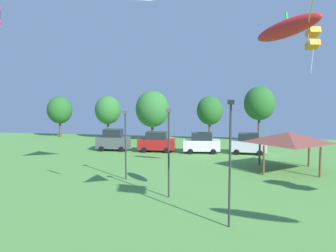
{
  "coord_description": "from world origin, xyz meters",
  "views": [
    {
      "loc": [
        2.79,
        2.82,
        7.21
      ],
      "look_at": [
        0.02,
        18.5,
        5.69
      ],
      "focal_mm": 38.0,
      "sensor_mm": 36.0,
      "label": 1
    }
  ],
  "objects": [
    {
      "name": "kite_flying_2",
      "position": [
        5.65,
        22.74,
        10.57
      ],
      "size": [
        3.5,
        3.85,
        1.6
      ],
      "color": "red"
    },
    {
      "name": "kite_flying_7",
      "position": [
        -5.52,
        30.03,
        13.51
      ],
      "size": [
        3.59,
        3.12,
        0.7
      ],
      "color": "white"
    },
    {
      "name": "kite_flying_8",
      "position": [
        10.38,
        39.05,
        12.29
      ],
      "size": [
        1.34,
        1.44,
        4.37
      ],
      "color": "orange"
    },
    {
      "name": "parked_car_leftmost",
      "position": [
        -11.46,
        44.5,
        1.3
      ],
      "size": [
        4.07,
        2.06,
        2.68
      ],
      "rotation": [
        0.0,
        0.0,
        0.03
      ],
      "color": "#4C5156",
      "rests_on": "ground"
    },
    {
      "name": "parked_car_second_from_left",
      "position": [
        -6.01,
        44.55,
        1.2
      ],
      "size": [
        4.51,
        2.16,
        2.44
      ],
      "rotation": [
        0.0,
        0.0,
        0.05
      ],
      "color": "maroon",
      "rests_on": "ground"
    },
    {
      "name": "parked_car_third_from_left",
      "position": [
        -0.57,
        44.6,
        1.19
      ],
      "size": [
        4.51,
        2.51,
        2.43
      ],
      "rotation": [
        0.0,
        0.0,
        0.14
      ],
      "color": "silver",
      "rests_on": "ground"
    },
    {
      "name": "parked_car_rightmost_in_row",
      "position": [
        4.88,
        44.9,
        1.2
      ],
      "size": [
        4.29,
        2.29,
        2.45
      ],
      "rotation": [
        0.0,
        0.0,
        -0.06
      ],
      "color": "silver",
      "rests_on": "ground"
    },
    {
      "name": "park_pavilion",
      "position": [
        8.02,
        36.49,
        3.08
      ],
      "size": [
        6.03,
        5.71,
        3.6
      ],
      "color": "brown",
      "rests_on": "ground"
    },
    {
      "name": "light_post_0",
      "position": [
        -1.31,
        26.32,
        3.45
      ],
      "size": [
        0.36,
        0.2,
        6.1
      ],
      "color": "#2D2D33",
      "rests_on": "ground"
    },
    {
      "name": "light_post_1",
      "position": [
        -5.68,
        30.67,
        3.24
      ],
      "size": [
        0.36,
        0.2,
        5.69
      ],
      "color": "#2D2D33",
      "rests_on": "ground"
    },
    {
      "name": "light_post_2",
      "position": [
        2.8,
        21.58,
        3.81
      ],
      "size": [
        0.36,
        0.2,
        6.82
      ],
      "color": "#2D2D33",
      "rests_on": "ground"
    },
    {
      "name": "treeline_tree_0",
      "position": [
        -24.46,
        56.26,
        4.33
      ],
      "size": [
        3.99,
        3.99,
        6.54
      ],
      "color": "brown",
      "rests_on": "ground"
    },
    {
      "name": "treeline_tree_1",
      "position": [
        -16.13,
        55.78,
        4.4
      ],
      "size": [
        4.01,
        4.01,
        6.62
      ],
      "color": "brown",
      "rests_on": "ground"
    },
    {
      "name": "treeline_tree_2",
      "position": [
        -8.75,
        54.61,
        4.71
      ],
      "size": [
        4.96,
        4.96,
        7.45
      ],
      "color": "brown",
      "rests_on": "ground"
    },
    {
      "name": "treeline_tree_3",
      "position": [
        -0.3,
        56.4,
        4.45
      ],
      "size": [
        3.92,
        3.92,
        6.62
      ],
      "color": "brown",
      "rests_on": "ground"
    },
    {
      "name": "treeline_tree_4",
      "position": [
        6.9,
        56.11,
        5.58
      ],
      "size": [
        4.5,
        4.5,
        8.07
      ],
      "color": "brown",
      "rests_on": "ground"
    }
  ]
}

